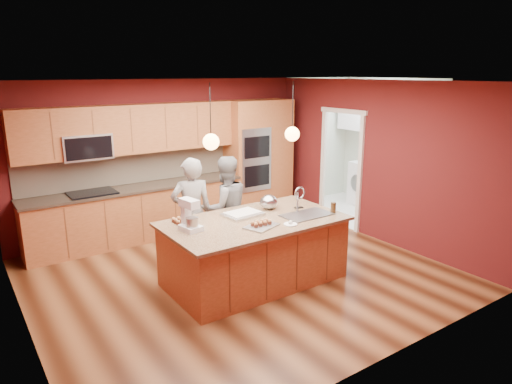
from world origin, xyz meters
TOP-DOWN VIEW (x-y plane):
  - floor at (0.00, 0.00)m, footprint 5.50×5.50m
  - ceiling at (0.00, 0.00)m, footprint 5.50×5.50m
  - wall_back at (0.00, 2.50)m, footprint 5.50×0.00m
  - wall_front at (0.00, -2.50)m, footprint 5.50×0.00m
  - wall_left at (-2.75, 0.00)m, footprint 0.00×5.00m
  - wall_right at (2.75, 0.00)m, footprint 0.00×5.00m
  - cabinet_run at (-0.68, 2.25)m, footprint 3.74×0.64m
  - oven_column at (1.85, 2.19)m, footprint 1.30×0.62m
  - doorway_trim at (2.73, 0.80)m, footprint 0.08×1.11m
  - laundry_room at (4.35, 1.20)m, footprint 2.60×2.70m
  - pendant_left at (-0.57, -0.27)m, footprint 0.20×0.20m
  - pendant_right at (0.69, -0.27)m, footprint 0.20×0.20m
  - island at (0.07, -0.28)m, footprint 2.42×1.36m
  - person_left at (-0.41, 0.66)m, footprint 0.69×0.54m
  - person_right at (0.16, 0.66)m, footprint 0.85×0.70m
  - stand_mixer at (-0.83, -0.16)m, footprint 0.25×0.32m
  - sheet_cake at (0.04, -0.02)m, footprint 0.55×0.43m
  - cooling_rack at (-0.03, -0.57)m, footprint 0.50×0.43m
  - mixing_bowl at (0.52, 0.02)m, footprint 0.26×0.26m
  - plate at (0.33, -0.72)m, footprint 0.18×0.18m
  - tumbler at (1.16, -0.64)m, footprint 0.07×0.07m
  - phone at (0.90, -0.19)m, footprint 0.14×0.10m
  - cupcakes_left at (-0.80, 0.18)m, footprint 0.21×0.21m
  - cupcakes_rack at (-0.02, -0.55)m, footprint 0.28×0.14m
  - cupcakes_right at (0.64, 0.22)m, footprint 0.22×0.14m
  - washer at (4.19, 0.87)m, footprint 0.62×0.64m
  - dryer at (4.21, 1.46)m, footprint 0.61×0.63m

SIDE VIEW (x-z plane):
  - floor at x=0.00m, z-range 0.00..0.00m
  - island at x=0.07m, z-range -0.18..1.09m
  - dryer at x=4.21m, z-range 0.00..0.94m
  - washer at x=4.19m, z-range 0.00..0.95m
  - person_right at x=0.16m, z-range 0.00..1.61m
  - person_left at x=-0.41m, z-range 0.00..1.65m
  - phone at x=0.90m, z-range 0.89..0.90m
  - plate at x=0.33m, z-range 0.89..0.91m
  - cooling_rack at x=-0.03m, z-range 0.89..0.91m
  - sheet_cake at x=0.04m, z-range 0.89..0.94m
  - cupcakes_left at x=-0.80m, z-range 0.89..0.96m
  - cupcakes_right at x=0.64m, z-range 0.89..0.96m
  - cupcakes_rack at x=-0.02m, z-range 0.91..0.97m
  - tumbler at x=1.16m, z-range 0.89..1.04m
  - cabinet_run at x=-0.68m, z-range -0.17..2.13m
  - mixing_bowl at x=0.52m, z-range 0.89..1.10m
  - doorway_trim at x=2.73m, z-range -0.05..2.15m
  - stand_mixer at x=-0.83m, z-range 0.86..1.27m
  - oven_column at x=1.85m, z-range 0.00..2.30m
  - wall_back at x=0.00m, z-range -1.40..4.10m
  - wall_front at x=0.00m, z-range -1.40..4.10m
  - wall_left at x=-2.75m, z-range -1.15..3.85m
  - wall_right at x=2.75m, z-range -1.15..3.85m
  - laundry_room at x=4.35m, z-range 0.60..3.30m
  - pendant_left at x=-0.57m, z-range 1.60..2.40m
  - pendant_right at x=0.69m, z-range 1.60..2.40m
  - ceiling at x=0.00m, z-range 2.70..2.70m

